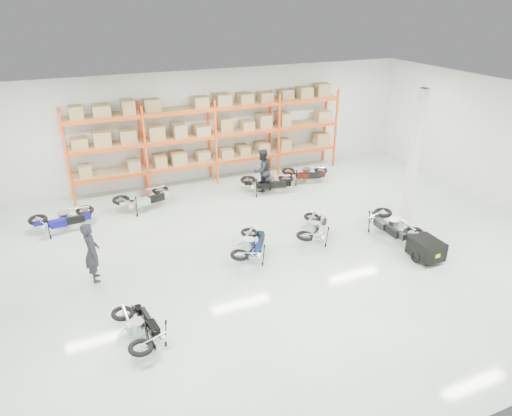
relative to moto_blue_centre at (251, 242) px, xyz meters
name	(u,v)px	position (x,y,z in m)	size (l,w,h in m)	color
room	(282,184)	(0.91, -0.09, 1.75)	(18.00, 18.00, 18.00)	silver
pallet_rack	(212,128)	(0.91, 6.36, 1.76)	(11.28, 0.98, 3.62)	#FF490D
structural_column	(414,156)	(6.11, 0.41, 1.75)	(0.25, 0.25, 4.50)	white
moto_blue_centre	(251,242)	(0.00, 0.00, 0.00)	(0.73, 1.64, 1.00)	#07194F
moto_silver_left	(315,225)	(2.30, 0.23, 0.00)	(0.73, 1.64, 1.00)	#AFB2B6
moto_black_far_left	(139,324)	(-3.74, -2.46, -0.01)	(0.71, 1.60, 0.98)	black
moto_touring_right	(392,221)	(4.67, -0.62, 0.06)	(0.82, 1.84, 1.13)	black
trailer	(426,249)	(4.67, -2.22, -0.12)	(0.83, 1.57, 0.65)	black
moto_back_a	(62,215)	(-5.13, 4.04, 0.05)	(0.80, 1.79, 1.09)	navy
moto_back_b	(143,194)	(-2.34, 4.67, 0.07)	(0.83, 1.86, 1.13)	#B4B9BE
moto_back_c	(268,179)	(2.49, 4.30, 0.06)	(0.82, 1.85, 1.13)	black
moto_back_d	(306,170)	(4.39, 4.69, 0.01)	(0.74, 1.67, 1.02)	#3A110B
person_left	(92,252)	(-4.45, 0.55, 0.36)	(0.63, 0.41, 1.73)	black
person_back	(262,170)	(2.33, 4.53, 0.36)	(0.84, 0.65, 1.73)	black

